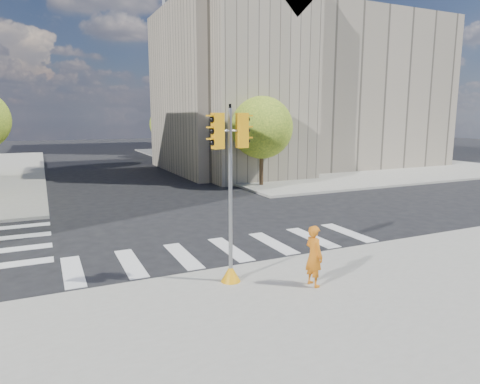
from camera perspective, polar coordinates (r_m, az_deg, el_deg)
name	(u,v)px	position (r m, az deg, el deg)	size (l,w,h in m)	color
ground	(213,235)	(17.62, -3.67, -5.79)	(160.00, 160.00, 0.00)	black
sidewalk_near	(435,384)	(9.10, 24.61, -22.26)	(30.00, 14.00, 0.15)	gray
sidewalk_far_right	(293,158)	(49.52, 7.06, 4.50)	(28.00, 40.00, 0.15)	gray
civic_building	(293,90)	(41.20, 7.12, 13.40)	(26.00, 16.00, 19.39)	gray
office_tower	(248,44)	(65.09, 1.07, 19.07)	(20.00, 18.00, 30.00)	#9EA0A3
tree_re_near	(262,128)	(29.19, 2.92, 8.56)	(4.20, 4.20, 6.16)	#382616
tree_re_mid	(201,121)	(40.19, -5.19, 9.37)	(4.60, 4.60, 6.66)	#382616
tree_re_far	(167,124)	(51.65, -9.75, 8.87)	(4.00, 4.00, 5.88)	#382616
lamp_near	(243,119)	(32.99, 0.42, 9.66)	(0.35, 0.18, 8.11)	black
lamp_far	(186,119)	(46.03, -7.16, 9.70)	(0.35, 0.18, 8.11)	black
traffic_signal	(230,208)	(11.88, -1.28, -2.21)	(1.08, 0.56, 4.99)	orange
photographer	(314,256)	(12.10, 9.82, -8.37)	(0.63, 0.41, 1.72)	#C66612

